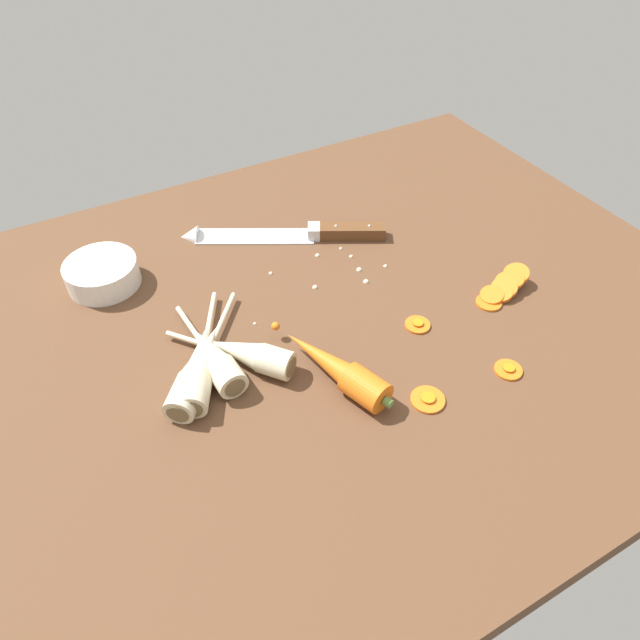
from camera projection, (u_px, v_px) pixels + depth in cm
name	position (u px, v px, depth cm)	size (l,w,h in cm)	color
ground_plane	(313.00, 329.00, 85.56)	(120.00, 90.00, 4.00)	brown
chefs_knife	(280.00, 234.00, 98.21)	(32.09, 19.56, 4.18)	silver
whole_carrot	(337.00, 369.00, 74.54)	(9.07, 19.84, 4.20)	orange
parsnip_front	(200.00, 365.00, 75.15)	(12.57, 20.59, 4.00)	beige
parsnip_mid_left	(198.00, 368.00, 74.77)	(16.47, 19.38, 4.00)	beige
parsnip_mid_right	(214.00, 358.00, 76.05)	(4.73, 18.79, 4.00)	beige
parsnip_back	(249.00, 354.00, 76.53)	(13.79, 16.15, 4.00)	beige
carrot_slice_stack	(503.00, 288.00, 87.55)	(10.43, 5.61, 3.21)	orange
carrot_slice_stray_near	(418.00, 324.00, 82.93)	(3.63, 3.63, 0.70)	orange
carrot_slice_stray_mid	(428.00, 399.00, 73.21)	(4.39, 4.39, 0.70)	orange
carrot_slice_stray_far	(509.00, 369.00, 76.79)	(3.69, 3.69, 0.70)	orange
prep_bowl	(102.00, 273.00, 88.38)	(11.00, 11.00, 4.00)	white
mince_crumbs	(339.00, 271.00, 91.46)	(24.36, 10.33, 0.90)	beige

